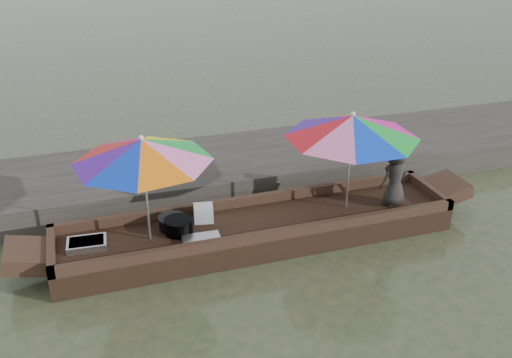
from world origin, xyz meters
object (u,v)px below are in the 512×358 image
object	(u,v)px
tray_scallop	(202,241)
charcoal_grill	(172,223)
boat_hull	(258,231)
tray_crayfish	(87,244)
umbrella_stern	(349,161)
cooking_pot	(179,226)
vendor	(395,176)
supply_bag	(203,213)
umbrella_bow	(146,189)

from	to	relation	value
tray_scallop	charcoal_grill	xyz separation A→B (m)	(-0.32, 0.51, 0.06)
boat_hull	tray_crayfish	xyz separation A→B (m)	(-2.45, 0.07, 0.22)
charcoal_grill	umbrella_stern	bearing A→B (deg)	-4.05
cooking_pot	tray_scallop	world-z (taller)	cooking_pot
tray_scallop	umbrella_stern	world-z (taller)	umbrella_stern
cooking_pot	vendor	distance (m)	3.38
umbrella_stern	supply_bag	bearing A→B (deg)	173.20
tray_scallop	charcoal_grill	size ratio (longest dim) A/B	1.40
tray_scallop	charcoal_grill	world-z (taller)	charcoal_grill
supply_bag	umbrella_bow	xyz separation A→B (m)	(-0.83, -0.26, 0.65)
boat_hull	tray_crayfish	bearing A→B (deg)	178.40
charcoal_grill	umbrella_bow	xyz separation A→B (m)	(-0.35, -0.19, 0.69)
boat_hull	tray_scallop	bearing A→B (deg)	-160.86
cooking_pot	umbrella_stern	distance (m)	2.70
tray_crayfish	charcoal_grill	size ratio (longest dim) A/B	1.40
charcoal_grill	cooking_pot	bearing A→B (deg)	-65.02
cooking_pot	umbrella_bow	distance (m)	0.79
tray_scallop	umbrella_bow	bearing A→B (deg)	154.24
boat_hull	tray_scallop	size ratio (longest dim) A/B	11.28
charcoal_grill	umbrella_stern	distance (m)	2.78
cooking_pot	tray_crayfish	world-z (taller)	cooking_pot
tray_crayfish	vendor	xyz separation A→B (m)	(4.63, -0.20, 0.44)
tray_crayfish	vendor	size ratio (longest dim) A/B	0.55
umbrella_stern	vendor	bearing A→B (deg)	-9.85
supply_bag	boat_hull	bearing A→B (deg)	-18.98
charcoal_grill	boat_hull	bearing A→B (deg)	-8.68
vendor	umbrella_stern	world-z (taller)	umbrella_stern
boat_hull	cooking_pot	xyz separation A→B (m)	(-1.18, 0.05, 0.28)
cooking_pot	umbrella_bow	bearing A→B (deg)	-173.78
boat_hull	umbrella_bow	bearing A→B (deg)	180.00
umbrella_stern	boat_hull	bearing A→B (deg)	180.00
boat_hull	umbrella_stern	distance (m)	1.73
tray_scallop	vendor	size ratio (longest dim) A/B	0.55
charcoal_grill	supply_bag	distance (m)	0.49
tray_scallop	umbrella_bow	size ratio (longest dim) A/B	0.28
tray_crayfish	charcoal_grill	distance (m)	1.21
tray_crayfish	umbrella_stern	size ratio (longest dim) A/B	0.26
tray_scallop	vendor	distance (m)	3.14
tray_scallop	supply_bag	size ratio (longest dim) A/B	1.88
boat_hull	vendor	distance (m)	2.28
cooking_pot	tray_crayfish	distance (m)	1.27
vendor	umbrella_bow	size ratio (longest dim) A/B	0.51
vendor	charcoal_grill	bearing A→B (deg)	-16.35
boat_hull	vendor	world-z (taller)	vendor
boat_hull	cooking_pot	distance (m)	1.21
supply_bag	vendor	xyz separation A→B (m)	(2.94, -0.39, 0.35)
tray_crayfish	supply_bag	bearing A→B (deg)	6.56
boat_hull	cooking_pot	size ratio (longest dim) A/B	14.69
umbrella_bow	umbrella_stern	size ratio (longest dim) A/B	0.93
vendor	umbrella_stern	distance (m)	0.80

